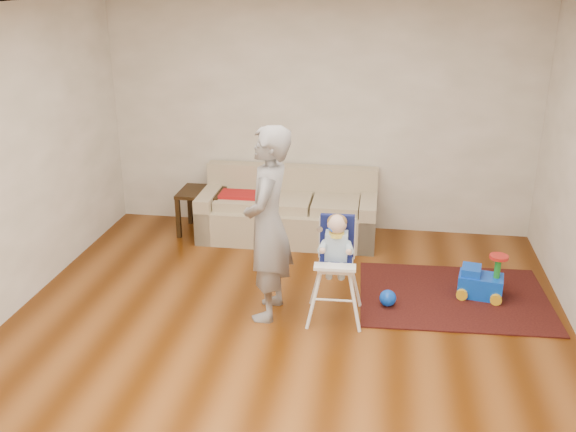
# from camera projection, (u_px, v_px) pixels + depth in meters

# --- Properties ---
(ground) EXTENTS (5.50, 5.50, 0.00)m
(ground) POSITION_uv_depth(u_px,v_px,m) (281.00, 343.00, 5.41)
(ground) COLOR #492105
(ground) RESTS_ON ground
(room_envelope) EXTENTS (5.04, 5.52, 2.72)m
(room_envelope) POSITION_uv_depth(u_px,v_px,m) (290.00, 110.00, 5.22)
(room_envelope) COLOR beige
(room_envelope) RESTS_ON ground
(sofa) EXTENTS (2.04, 0.85, 0.79)m
(sofa) POSITION_uv_depth(u_px,v_px,m) (288.00, 206.00, 7.43)
(sofa) COLOR tan
(sofa) RESTS_ON ground
(side_table) EXTENTS (0.52, 0.52, 0.52)m
(side_table) POSITION_uv_depth(u_px,v_px,m) (203.00, 211.00, 7.66)
(side_table) COLOR black
(side_table) RESTS_ON ground
(area_rug) EXTENTS (1.84, 1.42, 0.01)m
(area_rug) POSITION_uv_depth(u_px,v_px,m) (453.00, 296.00, 6.17)
(area_rug) COLOR black
(area_rug) RESTS_ON ground
(ride_on_toy) EXTENTS (0.45, 0.36, 0.45)m
(ride_on_toy) POSITION_uv_depth(u_px,v_px,m) (482.00, 275.00, 6.10)
(ride_on_toy) COLOR blue
(ride_on_toy) RESTS_ON area_rug
(toy_ball) EXTENTS (0.16, 0.16, 0.16)m
(toy_ball) POSITION_uv_depth(u_px,v_px,m) (388.00, 298.00, 5.96)
(toy_ball) COLOR blue
(toy_ball) RESTS_ON area_rug
(high_chair) EXTENTS (0.48, 0.48, 1.00)m
(high_chair) POSITION_uv_depth(u_px,v_px,m) (336.00, 269.00, 5.65)
(high_chair) COLOR white
(high_chair) RESTS_ON ground
(adult) EXTENTS (0.44, 0.65, 1.75)m
(adult) POSITION_uv_depth(u_px,v_px,m) (268.00, 224.00, 5.58)
(adult) COLOR gray
(adult) RESTS_ON ground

